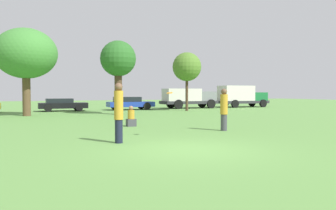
# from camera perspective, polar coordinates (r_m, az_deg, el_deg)

# --- Properties ---
(ground_plane) EXTENTS (120.00, 120.00, 0.00)m
(ground_plane) POSITION_cam_1_polar(r_m,az_deg,el_deg) (9.77, 3.41, -7.49)
(ground_plane) COLOR #5B8E42
(person_thrower) EXTENTS (0.29, 0.29, 1.94)m
(person_thrower) POSITION_cam_1_polar(r_m,az_deg,el_deg) (10.99, -8.30, -1.09)
(person_thrower) COLOR #191E33
(person_thrower) RESTS_ON ground
(person_catcher) EXTENTS (0.32, 0.32, 1.79)m
(person_catcher) POSITION_cam_1_polar(r_m,az_deg,el_deg) (14.60, 9.39, -0.66)
(person_catcher) COLOR #3F3F47
(person_catcher) RESTS_ON ground
(frisbee) EXTENTS (0.23, 0.22, 0.07)m
(frisbee) POSITION_cam_1_polar(r_m,az_deg,el_deg) (12.14, 0.25, 2.05)
(frisbee) COLOR orange
(bystander_sitting) EXTENTS (0.43, 0.36, 0.99)m
(bystander_sitting) POSITION_cam_1_polar(r_m,az_deg,el_deg) (16.37, -6.23, -2.18)
(bystander_sitting) COLOR #3F3F47
(bystander_sitting) RESTS_ON ground
(tree_1) EXTENTS (4.22, 4.22, 6.04)m
(tree_1) POSITION_cam_1_polar(r_m,az_deg,el_deg) (25.53, -22.79, 7.92)
(tree_1) COLOR brown
(tree_1) RESTS_ON ground
(tree_2) EXTENTS (2.64, 2.64, 5.45)m
(tree_2) POSITION_cam_1_polar(r_m,az_deg,el_deg) (25.44, -8.38, 7.45)
(tree_2) COLOR #473323
(tree_2) RESTS_ON ground
(tree_3) EXTENTS (2.54, 2.54, 5.15)m
(tree_3) POSITION_cam_1_polar(r_m,az_deg,el_deg) (29.99, 3.19, 6.39)
(tree_3) COLOR #473323
(tree_3) RESTS_ON ground
(parked_car_black) EXTENTS (4.15, 2.10, 1.10)m
(parked_car_black) POSITION_cam_1_polar(r_m,az_deg,el_deg) (30.82, -17.40, 0.11)
(parked_car_black) COLOR black
(parked_car_black) RESTS_ON ground
(parked_car_blue) EXTENTS (4.33, 2.15, 1.21)m
(parked_car_blue) POSITION_cam_1_polar(r_m,az_deg,el_deg) (31.79, -6.49, 0.36)
(parked_car_blue) COLOR #1E389E
(parked_car_blue) RESTS_ON ground
(delivery_truck_grey) EXTENTS (5.92, 2.39, 2.00)m
(delivery_truck_grey) POSITION_cam_1_polar(r_m,az_deg,el_deg) (34.70, 3.44, 1.33)
(delivery_truck_grey) COLOR #2D2D33
(delivery_truck_grey) RESTS_ON ground
(delivery_truck_green) EXTENTS (5.91, 2.46, 2.35)m
(delivery_truck_green) POSITION_cam_1_polar(r_m,az_deg,el_deg) (38.15, 12.14, 1.53)
(delivery_truck_green) COLOR #2D2D33
(delivery_truck_green) RESTS_ON ground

